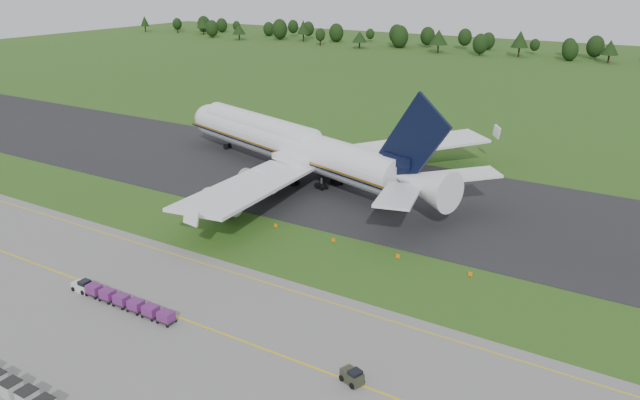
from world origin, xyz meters
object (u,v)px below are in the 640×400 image
Objects in this scene: utility_cart at (352,377)px; uld_row at (12,389)px; edge_markers at (365,248)px; aircraft at (294,145)px; baggage_train at (120,299)px.

uld_row is (-25.87, -18.37, 0.21)m from utility_cart.
edge_markers is at bearing 74.41° from uld_row.
aircraft is 65.77m from utility_cart.
edge_markers is at bearing -40.28° from aircraft.
edge_markers is (27.98, -23.72, -5.51)m from aircraft.
uld_row is 47.52m from edge_markers.
utility_cart is at bearing -51.21° from aircraft.
uld_row is 0.36× the size of edge_markers.
baggage_train is at bearing -78.49° from aircraft.
aircraft is 37.09m from edge_markers.
baggage_train reaches higher than utility_cart.
aircraft is at bearing 102.35° from uld_row.
aircraft is at bearing 139.72° from edge_markers.
uld_row is (15.21, -69.48, -4.93)m from aircraft.
aircraft is at bearing 128.79° from utility_cart.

